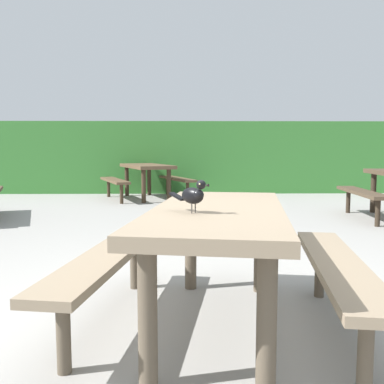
{
  "coord_description": "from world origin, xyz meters",
  "views": [
    {
      "loc": [
        -0.09,
        -2.62,
        1.09
      ],
      "look_at": [
        -0.04,
        -0.16,
        0.84
      ],
      "focal_mm": 40.13,
      "sensor_mm": 36.0,
      "label": 1
    }
  ],
  "objects": [
    {
      "name": "picnic_table_foreground",
      "position": [
        0.11,
        -0.09,
        0.56
      ],
      "size": [
        1.92,
        1.95,
        0.74
      ],
      "color": "#84725B",
      "rests_on": "ground"
    },
    {
      "name": "hedge_wall",
      "position": [
        0.0,
        8.72,
        0.87
      ],
      "size": [
        28.0,
        2.17,
        1.73
      ],
      "primitive_type": "cube",
      "color": "#387A33",
      "rests_on": "ground"
    },
    {
      "name": "ground_plane",
      "position": [
        0.0,
        0.0,
        0.0
      ],
      "size": [
        60.0,
        60.0,
        0.0
      ],
      "primitive_type": "plane",
      "color": "gray"
    },
    {
      "name": "bird_grackle",
      "position": [
        -0.04,
        -0.32,
        0.84
      ],
      "size": [
        0.22,
        0.22,
        0.18
      ],
      "color": "black",
      "rests_on": "picnic_table_foreground"
    },
    {
      "name": "picnic_table_mid_left",
      "position": [
        -0.9,
        6.64,
        0.56
      ],
      "size": [
        2.18,
        2.2,
        0.74
      ],
      "color": "brown",
      "rests_on": "ground"
    }
  ]
}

